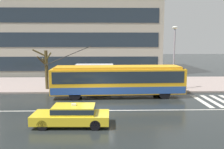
# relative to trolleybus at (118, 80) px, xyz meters

# --- Properties ---
(ground_plane) EXTENTS (160.00, 160.00, 0.00)m
(ground_plane) POSITION_rel_trolleybus_xyz_m (-1.75, -3.25, -1.59)
(ground_plane) COLOR #222627
(sidewalk_slab) EXTENTS (80.00, 10.00, 0.14)m
(sidewalk_slab) POSITION_rel_trolleybus_xyz_m (-1.75, 6.60, -1.52)
(sidewalk_slab) COLOR gray
(sidewalk_slab) RESTS_ON ground_plane
(crosswalk_stripe_edge_near) EXTENTS (0.44, 4.40, 0.01)m
(crosswalk_stripe_edge_near) POSITION_rel_trolleybus_xyz_m (7.18, -1.83, -1.59)
(crosswalk_stripe_edge_near) COLOR beige
(crosswalk_stripe_edge_near) RESTS_ON ground_plane
(crosswalk_stripe_inner_a) EXTENTS (0.44, 4.40, 0.01)m
(crosswalk_stripe_inner_a) POSITION_rel_trolleybus_xyz_m (8.08, -1.83, -1.59)
(crosswalk_stripe_inner_a) COLOR beige
(crosswalk_stripe_inner_a) RESTS_ON ground_plane
(crosswalk_stripe_center) EXTENTS (0.44, 4.40, 0.01)m
(crosswalk_stripe_center) POSITION_rel_trolleybus_xyz_m (8.98, -1.83, -1.59)
(crosswalk_stripe_center) COLOR beige
(crosswalk_stripe_center) RESTS_ON ground_plane
(lane_centre_line) EXTENTS (72.00, 0.14, 0.01)m
(lane_centre_line) POSITION_rel_trolleybus_xyz_m (-1.75, -4.45, -1.59)
(lane_centre_line) COLOR silver
(lane_centre_line) RESTS_ON ground_plane
(trolleybus) EXTENTS (13.07, 3.00, 4.77)m
(trolleybus) POSITION_rel_trolleybus_xyz_m (0.00, 0.00, 0.00)
(trolleybus) COLOR gold
(trolleybus) RESTS_ON ground_plane
(taxi_oncoming_near) EXTENTS (4.70, 1.90, 1.39)m
(taxi_oncoming_near) POSITION_rel_trolleybus_xyz_m (-3.19, -7.60, -0.89)
(taxi_oncoming_near) COLOR yellow
(taxi_oncoming_near) RESTS_ON ground_plane
(bus_shelter) EXTENTS (3.91, 1.61, 2.63)m
(bus_shelter) POSITION_rel_trolleybus_xyz_m (-2.33, 3.20, 0.50)
(bus_shelter) COLOR gray
(bus_shelter) RESTS_ON sidewalk_slab
(pedestrian_at_shelter) EXTENTS (0.44, 0.44, 1.66)m
(pedestrian_at_shelter) POSITION_rel_trolleybus_xyz_m (0.49, 3.09, -0.47)
(pedestrian_at_shelter) COLOR navy
(pedestrian_at_shelter) RESTS_ON sidewalk_slab
(pedestrian_approaching_curb) EXTENTS (1.24, 1.24, 1.89)m
(pedestrian_approaching_curb) POSITION_rel_trolleybus_xyz_m (-2.19, 3.54, 0.04)
(pedestrian_approaching_curb) COLOR brown
(pedestrian_approaching_curb) RESTS_ON sidewalk_slab
(pedestrian_walking_past) EXTENTS (1.09, 1.09, 1.98)m
(pedestrian_walking_past) POSITION_rel_trolleybus_xyz_m (-4.29, 2.09, 0.11)
(pedestrian_walking_past) COLOR #272352
(pedestrian_walking_past) RESTS_ON sidewalk_slab
(street_lamp) EXTENTS (0.60, 0.32, 6.52)m
(street_lamp) POSITION_rel_trolleybus_xyz_m (5.85, 2.37, 2.41)
(street_lamp) COLOR gray
(street_lamp) RESTS_ON sidewalk_slab
(street_tree_bare) EXTENTS (1.97, 1.25, 4.24)m
(street_tree_bare) POSITION_rel_trolleybus_xyz_m (-7.44, 3.15, 0.85)
(street_tree_bare) COLOR #4F4324
(street_tree_bare) RESTS_ON sidewalk_slab
(office_tower_corner_left) EXTENTS (25.23, 14.96, 17.86)m
(office_tower_corner_left) POSITION_rel_trolleybus_xyz_m (-5.18, 20.26, 7.35)
(office_tower_corner_left) COLOR #A09889
(office_tower_corner_left) RESTS_ON ground_plane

